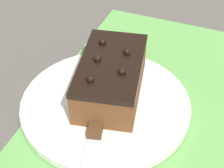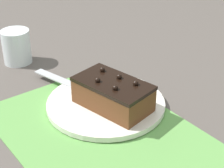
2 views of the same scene
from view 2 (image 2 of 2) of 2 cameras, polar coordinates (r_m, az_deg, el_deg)
ground_plane at (r=0.77m, az=-2.04°, el=-7.24°), size 3.00×3.00×0.00m
placemat_woven at (r=0.77m, az=-2.05°, el=-7.13°), size 0.46×0.34×0.00m
cake_plate at (r=0.84m, az=-0.95°, el=-2.98°), size 0.27×0.27×0.01m
chocolate_cake at (r=0.81m, az=0.13°, el=-1.52°), size 0.18×0.13×0.07m
serving_knife at (r=0.89m, az=-4.90°, el=-0.44°), size 0.22×0.08×0.01m
drinking_glass at (r=1.06m, az=-14.34°, el=5.54°), size 0.08×0.08×0.09m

